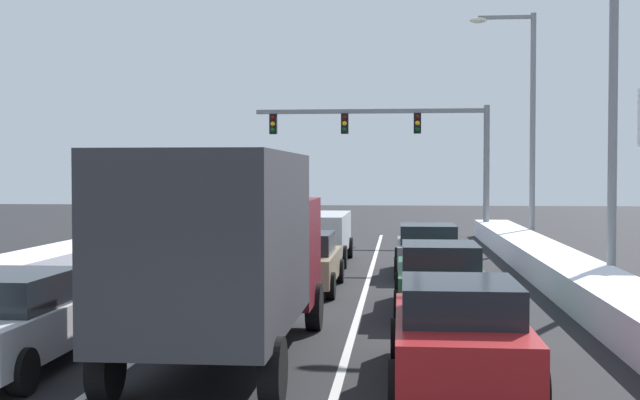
% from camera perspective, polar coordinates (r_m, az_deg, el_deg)
% --- Properties ---
extents(ground_plane, '(120.00, 120.00, 0.00)m').
position_cam_1_polar(ground_plane, '(20.12, -2.07, -6.90)').
color(ground_plane, black).
extents(lane_stripe_between_right_lane_and_center_lane, '(0.14, 36.96, 0.01)m').
position_cam_1_polar(lane_stripe_between_right_lane_and_center_lane, '(23.30, 3.18, -5.70)').
color(lane_stripe_between_right_lane_and_center_lane, silver).
rests_on(lane_stripe_between_right_lane_and_center_lane, ground).
extents(lane_stripe_between_center_lane_and_left_lane, '(0.14, 36.96, 0.01)m').
position_cam_1_polar(lane_stripe_between_center_lane_and_left_lane, '(23.67, -5.11, -5.58)').
color(lane_stripe_between_center_lane_and_left_lane, silver).
rests_on(lane_stripe_between_center_lane_and_left_lane, ground).
extents(snow_bank_right_shoulder, '(1.58, 36.96, 0.78)m').
position_cam_1_polar(snow_bank_right_shoulder, '(23.65, 16.17, -4.71)').
color(snow_bank_right_shoulder, white).
rests_on(snow_bank_right_shoulder, ground).
extents(snow_bank_left_shoulder, '(1.80, 36.96, 0.92)m').
position_cam_1_polar(snow_bank_left_shoulder, '(25.12, -17.12, -4.18)').
color(snow_bank_left_shoulder, white).
rests_on(snow_bank_left_shoulder, ground).
extents(sedan_red_right_lane_nearest, '(2.00, 4.50, 1.51)m').
position_cam_1_polar(sedan_red_right_lane_nearest, '(12.56, 9.33, -8.71)').
color(sedan_red_right_lane_nearest, maroon).
rests_on(sedan_red_right_lane_nearest, ground).
extents(sedan_green_right_lane_second, '(2.00, 4.50, 1.51)m').
position_cam_1_polar(sedan_green_right_lane_second, '(18.95, 8.05, -5.13)').
color(sedan_green_right_lane_second, '#1E5633').
rests_on(sedan_green_right_lane_second, ground).
extents(sedan_gray_right_lane_third, '(2.00, 4.50, 1.51)m').
position_cam_1_polar(sedan_gray_right_lane_third, '(25.77, 7.26, -3.28)').
color(sedan_gray_right_lane_third, slate).
rests_on(sedan_gray_right_lane_third, ground).
extents(box_truck_center_lane_nearest, '(2.53, 7.20, 3.36)m').
position_cam_1_polar(box_truck_center_lane_nearest, '(13.64, -6.37, -3.04)').
color(box_truck_center_lane_nearest, maroon).
rests_on(box_truck_center_lane_nearest, ground).
extents(sedan_tan_center_lane_second, '(2.00, 4.50, 1.51)m').
position_cam_1_polar(sedan_tan_center_lane_second, '(22.06, -1.27, -4.13)').
color(sedan_tan_center_lane_second, '#937F60').
rests_on(sedan_tan_center_lane_second, ground).
extents(suv_silver_center_lane_third, '(2.16, 4.90, 1.67)m').
position_cam_1_polar(suv_silver_center_lane_third, '(28.82, -0.12, -2.22)').
color(suv_silver_center_lane_third, '#B7BABF').
rests_on(suv_silver_center_lane_third, ground).
extents(sedan_white_left_lane_nearest, '(2.00, 4.50, 1.51)m').
position_cam_1_polar(sedan_white_left_lane_nearest, '(14.15, -20.09, -7.60)').
color(sedan_white_left_lane_nearest, silver).
rests_on(sedan_white_left_lane_nearest, ground).
extents(suv_navy_left_lane_second, '(2.16, 4.90, 1.67)m').
position_cam_1_polar(suv_navy_left_lane_second, '(20.45, -11.21, -3.93)').
color(suv_navy_left_lane_second, navy).
rests_on(suv_navy_left_lane_second, ground).
extents(suv_charcoal_left_lane_third, '(2.16, 4.90, 1.67)m').
position_cam_1_polar(suv_charcoal_left_lane_third, '(26.63, -7.26, -2.57)').
color(suv_charcoal_left_lane_third, '#38383D').
rests_on(suv_charcoal_left_lane_third, ground).
extents(traffic_light_gantry, '(10.94, 0.47, 6.20)m').
position_cam_1_polar(traffic_light_gantry, '(39.90, 5.66, 4.24)').
color(traffic_light_gantry, slate).
rests_on(traffic_light_gantry, ground).
extents(street_lamp_right_near, '(2.66, 0.36, 7.75)m').
position_cam_1_polar(street_lamp_right_near, '(22.00, 18.15, 5.95)').
color(street_lamp_right_near, gray).
rests_on(street_lamp_right_near, ground).
extents(street_lamp_right_mid, '(2.66, 0.36, 9.48)m').
position_cam_1_polar(street_lamp_right_mid, '(35.29, 13.61, 5.87)').
color(street_lamp_right_mid, gray).
rests_on(street_lamp_right_mid, ground).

